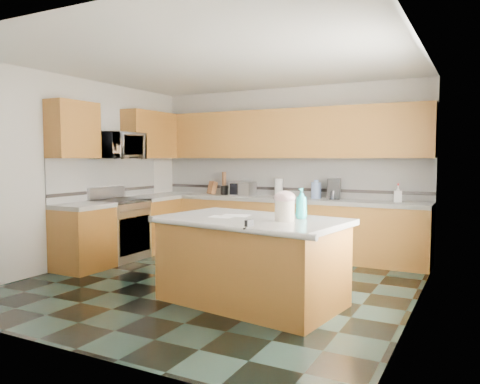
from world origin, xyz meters
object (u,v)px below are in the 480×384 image
Objects in this scene: island_base at (252,263)px; toaster_oven at (243,189)px; treat_jar at (285,211)px; soap_bottle_island at (301,203)px; coffee_maker at (334,189)px; knife_block at (212,188)px; island_top at (252,221)px.

toaster_oven is at bearing 127.46° from island_base.
soap_bottle_island is at bearing 79.18° from treat_jar.
treat_jar is 2.66m from coffee_maker.
treat_jar reaches higher than island_base.
island_base is 3.29m from knife_block.
knife_block is at bearing 139.30° from treat_jar.
island_base is 5.77× the size of soap_bottle_island.
treat_jar is at bearing -52.12° from toaster_oven.
soap_bottle_island is at bearing -93.67° from coffee_maker.
treat_jar is 0.93× the size of knife_block.
toaster_oven is at bearing 134.41° from soap_bottle_island.
knife_block is at bearing 136.68° from island_top.
coffee_maker is at bearing 4.04° from toaster_oven.
toaster_oven is at bearing 169.10° from coffee_maker.
knife_block is (-2.01, 2.54, 0.60)m from island_base.
island_top is at bearing 0.00° from island_base.
island_top is 0.44m from treat_jar.
island_top is 6.04× the size of coffee_maker.
island_top is at bearing -153.92° from soap_bottle_island.
treat_jar is 0.53× the size of toaster_oven.
coffee_maker is at bearing 95.12° from island_base.
treat_jar is 0.64× the size of coffee_maker.
knife_block is 0.69× the size of coffee_maker.
island_base is at bearing -105.14° from coffee_maker.
knife_block is at bearing 168.80° from coffee_maker.
knife_block is 0.57× the size of toaster_oven.
toaster_oven is 1.22× the size of coffee_maker.
toaster_oven is at bearing 17.05° from knife_block.
toaster_oven reaches higher than island_top.
knife_block is (-2.01, 2.54, 0.14)m from island_top.
treat_jar is at bearing -101.95° from soap_bottle_island.
soap_bottle_island is 3.43m from knife_block.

